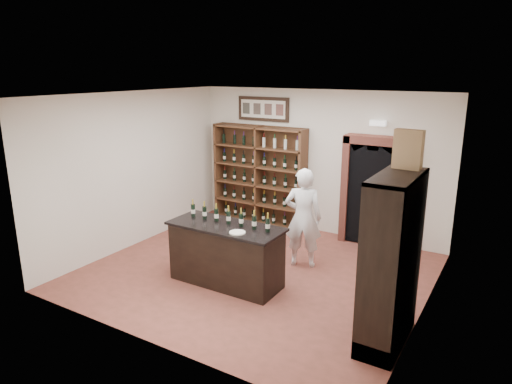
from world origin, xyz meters
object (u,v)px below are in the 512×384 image
at_px(counter_bottle_0, 193,210).
at_px(side_cabinet, 392,288).
at_px(wine_crate, 408,149).
at_px(shopkeeper, 303,218).
at_px(tasting_counter, 226,255).
at_px(wine_shelf, 260,175).

distance_m(counter_bottle_0, side_cabinet, 3.48).
relative_size(counter_bottle_0, wine_crate, 0.61).
height_order(side_cabinet, wine_crate, wine_crate).
bearing_deg(shopkeeper, tasting_counter, 40.32).
xyz_separation_m(wine_shelf, wine_crate, (3.79, -2.84, 1.34)).
bearing_deg(wine_shelf, counter_bottle_0, -82.40).
bearing_deg(shopkeeper, counter_bottle_0, 19.84).
bearing_deg(counter_bottle_0, side_cabinet, -6.41).
relative_size(side_cabinet, wine_crate, 4.51).
xyz_separation_m(tasting_counter, wine_crate, (2.69, 0.09, 1.95)).
height_order(side_cabinet, shopkeeper, side_cabinet).
bearing_deg(side_cabinet, wine_shelf, 139.79).
xyz_separation_m(shopkeeper, wine_crate, (1.93, -1.18, 1.56)).
bearing_deg(wine_crate, side_cabinet, -81.31).
height_order(tasting_counter, shopkeeper, shopkeeper).
distance_m(tasting_counter, wine_crate, 3.32).
height_order(tasting_counter, wine_crate, wine_crate).
xyz_separation_m(wine_shelf, counter_bottle_0, (0.38, -2.85, 0.01)).
bearing_deg(tasting_counter, wine_shelf, 110.56).
distance_m(side_cabinet, shopkeeper, 2.52).
distance_m(shopkeeper, wine_crate, 2.75).
bearing_deg(wine_crate, counter_bottle_0, -176.17).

